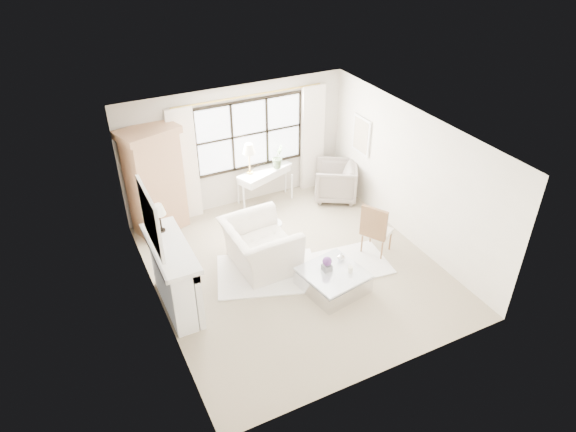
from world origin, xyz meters
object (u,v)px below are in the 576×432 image
armoire (155,180)px  club_armchair (260,246)px  console_table (265,186)px  coffee_table (333,280)px

armoire → club_armchair: size_ratio=1.65×
armoire → club_armchair: armoire is taller
console_table → coffee_table: bearing=-114.2°
console_table → club_armchair: 2.35m
armoire → club_armchair: bearing=-75.0°
armoire → console_table: 2.51m
armoire → coffee_table: size_ratio=1.94×
armoire → console_table: (2.40, 0.03, -0.74)m
armoire → console_table: bearing=-17.4°
club_armchair → armoire: bearing=31.7°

